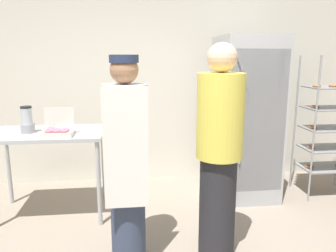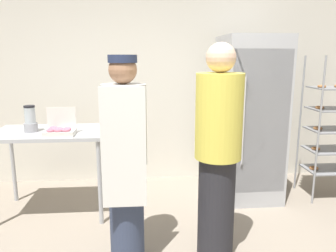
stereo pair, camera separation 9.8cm
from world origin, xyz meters
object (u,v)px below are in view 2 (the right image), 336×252
at_px(donut_box, 60,130).
at_px(person_customer, 218,152).
at_px(refrigerator, 249,119).
at_px(baking_rack, 334,129).
at_px(blender_pitcher, 30,120).
at_px(person_baker, 125,157).

height_order(donut_box, person_customer, person_customer).
distance_m(refrigerator, baking_rack, 1.01).
distance_m(refrigerator, blender_pitcher, 2.38).
bearing_deg(person_customer, baking_rack, 33.49).
xyz_separation_m(refrigerator, baking_rack, (1.00, -0.08, -0.12)).
height_order(baking_rack, person_customer, person_customer).
height_order(refrigerator, baking_rack, refrigerator).
bearing_deg(baking_rack, blender_pitcher, -176.53).
xyz_separation_m(donut_box, blender_pitcher, (-0.33, 0.18, 0.07)).
distance_m(baking_rack, donut_box, 3.06).
bearing_deg(baking_rack, person_baker, -156.37).
distance_m(donut_box, blender_pitcher, 0.38).
bearing_deg(person_baker, refrigerator, 38.98).
height_order(refrigerator, donut_box, refrigerator).
distance_m(donut_box, person_customer, 1.57).
height_order(refrigerator, person_baker, refrigerator).
bearing_deg(refrigerator, donut_box, -167.36).
relative_size(refrigerator, blender_pitcher, 6.96).
bearing_deg(person_baker, baking_rack, 23.63).
xyz_separation_m(baking_rack, blender_pitcher, (-3.36, -0.20, 0.20)).
bearing_deg(donut_box, baking_rack, 7.16).
height_order(blender_pitcher, person_baker, person_baker).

